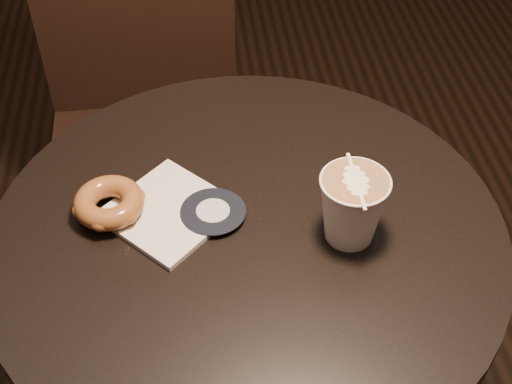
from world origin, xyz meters
TOP-DOWN VIEW (x-y plane):
  - cafe_table at (0.00, 0.00)m, footprint 0.70×0.70m
  - chair at (-0.16, 0.58)m, footprint 0.41×0.41m
  - pastry_bag at (-0.10, 0.04)m, footprint 0.21×0.21m
  - doughnut at (-0.18, 0.04)m, footprint 0.10×0.10m
  - latte_cup at (0.13, -0.03)m, footprint 0.09×0.09m

SIDE VIEW (x-z plane):
  - cafe_table at x=0.00m, z-range 0.18..0.93m
  - chair at x=-0.16m, z-range 0.06..1.08m
  - pastry_bag at x=-0.10m, z-range 0.75..0.76m
  - doughnut at x=-0.18m, z-range 0.76..0.79m
  - latte_cup at x=0.13m, z-range 0.75..0.85m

